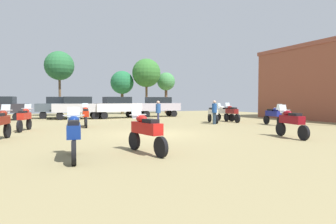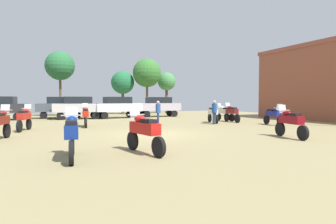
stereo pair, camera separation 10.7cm
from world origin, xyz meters
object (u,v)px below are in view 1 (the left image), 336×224
Objects in this scene: person_1 at (214,110)px; motorcycle_11 at (213,113)px; car_4 at (77,106)px; tree_5 at (166,82)px; motorcycle_4 at (224,112)px; motorcycle_10 at (74,134)px; motorcycle_5 at (232,112)px; car_2 at (158,105)px; tree_6 at (146,73)px; motorcycle_9 at (25,118)px; car_3 at (117,106)px; tree_4 at (122,83)px; motorcycle_7 at (273,115)px; motorcycle_3 at (86,115)px; car_1 at (60,106)px; tree_3 at (59,66)px; motorcycle_1 at (291,122)px; person_2 at (158,111)px; motorcycle_6 at (1,123)px; motorcycle_8 at (146,131)px.

motorcycle_11 is at bearing 38.22° from person_1.
tree_5 is (11.90, 7.15, 2.85)m from car_4.
motorcycle_4 is 1.24× the size of person_1.
motorcycle_11 is (10.92, 9.29, -0.00)m from motorcycle_10.
car_4 is (-10.40, 8.50, 0.43)m from motorcycle_5.
motorcycle_11 is at bearing -172.89° from car_2.
tree_6 reaches higher than car_4.
motorcycle_5 is at bearing 17.93° from motorcycle_9.
car_4 reaches higher than person_1.
motorcycle_10 is (-12.86, -10.55, 0.02)m from motorcycle_4.
car_3 is at bearing 92.28° from person_1.
motorcycle_4 is at bearing -73.25° from tree_4.
motorcycle_4 is at bearing -122.01° from car_4.
motorcycle_7 is 0.32× the size of tree_6.
car_1 is at bearing 101.37° from motorcycle_3.
tree_3 is at bearing 14.27° from car_4.
person_2 is at bearing 119.24° from motorcycle_1.
car_1 reaches higher than motorcycle_6.
motorcycle_7 is 0.49× the size of car_4.
motorcycle_6 is at bearing -173.32° from motorcycle_4.
motorcycle_3 is 11.04m from motorcycle_4.
motorcycle_5 is 6.10m from person_2.
motorcycle_10 is at bearing 34.48° from motorcycle_7.
tree_3 is at bearing 93.66° from motorcycle_10.
person_2 is at bearing -179.30° from car_3.
motorcycle_11 is 0.50× the size of car_1.
motorcycle_3 is 0.96× the size of motorcycle_10.
car_3 is at bearing -130.88° from tree_6.
motorcycle_5 is at bearing -159.43° from motorcycle_11.
motorcycle_3 is 10.91m from motorcycle_5.
motorcycle_8 is (-10.54, -9.46, -0.02)m from motorcycle_5.
person_2 is 15.32m from tree_6.
motorcycle_1 is at bearing 40.57° from person_2.
car_1 is at bearing 125.35° from motorcycle_1.
motorcycle_9 is 11.52m from car_1.
motorcycle_8 is 1.35× the size of person_1.
motorcycle_10 is (-1.83, -10.00, -0.00)m from motorcycle_3.
motorcycle_10 is 0.34× the size of tree_6.
tree_3 reaches higher than person_1.
tree_5 reaches higher than person_1.
tree_3 is (-11.62, 12.86, 4.55)m from motorcycle_4.
tree_4 is at bearing 104.18° from motorcycle_1.
motorcycle_7 is 0.32× the size of tree_3.
person_2 is at bearing 62.02° from motorcycle_10.
motorcycle_8 is (4.52, -5.34, -0.02)m from motorcycle_6.
motorcycle_6 reaches higher than motorcycle_1.
car_3 is at bearing -46.05° from motorcycle_7.
motorcycle_1 is 25.03m from tree_5.
motorcycle_8 is 20.24m from car_1.
person_2 is (-7.00, 3.55, 0.25)m from motorcycle_7.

